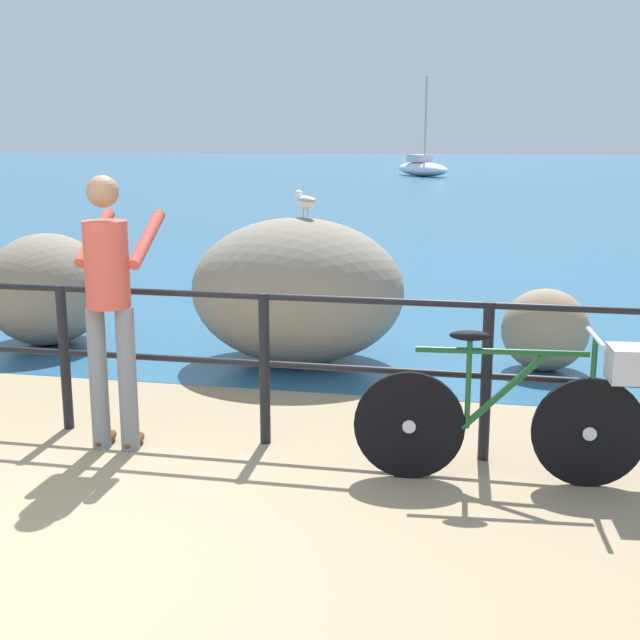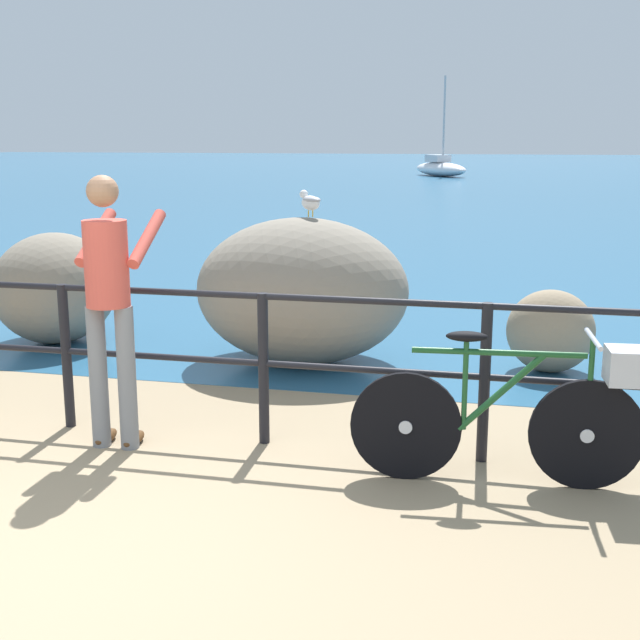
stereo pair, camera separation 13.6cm
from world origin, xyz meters
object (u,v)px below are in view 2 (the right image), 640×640
Objects in this scene: person_at_railing at (110,299)px; bicycle at (522,410)px; breakwater_boulder_main at (302,291)px; seagull at (310,201)px; breakwater_boulder_left at (55,288)px; breakwater_boulder_right at (550,331)px; sailboat at (440,168)px.

bicycle is at bearing -92.69° from person_at_railing.
person_at_railing reaches higher than breakwater_boulder_main.
seagull is (0.06, 0.08, 0.79)m from breakwater_boulder_main.
seagull is (0.73, 2.44, 0.46)m from person_at_railing.
breakwater_boulder_left is at bearing 176.28° from breakwater_boulder_main.
seagull reaches higher than breakwater_boulder_left.
breakwater_boulder_right is 0.15× the size of sailboat.
breakwater_boulder_right is at bearing 4.21° from breakwater_boulder_main.
seagull is at bearing -1.81° from breakwater_boulder_left.
breakwater_boulder_right is (2.85, 2.52, -0.63)m from person_at_railing.
breakwater_boulder_left is 1.72× the size of breakwater_boulder_right.
bicycle is 0.95× the size of person_at_railing.
person_at_railing reaches higher than bicycle.
breakwater_boulder_left is at bearing -36.15° from sailboat.
sailboat reaches higher than bicycle.
bicycle is 3.10m from breakwater_boulder_main.
person_at_railing is 6.10× the size of seagull.
sailboat reaches higher than breakwater_boulder_right.
sailboat is (-3.98, 38.74, -0.04)m from bicycle.
sailboat is (0.51, 36.16, -0.12)m from breakwater_boulder_left.
bicycle is 1.31× the size of breakwater_boulder_left.
breakwater_boulder_right is at bearing -49.91° from person_at_railing.
person_at_railing is 3.86m from breakwater_boulder_right.
person_at_railing is at bearing -33.30° from sailboat.
person_at_railing is at bearing -105.80° from breakwater_boulder_main.
person_at_railing is at bearing 173.84° from bicycle.
sailboat reaches higher than breakwater_boulder_main.
breakwater_boulder_main is (0.67, 2.36, -0.34)m from person_at_railing.
seagull is at bearing -177.92° from breakwater_boulder_right.
sailboat reaches higher than seagull.
bicycle is at bearing 173.04° from seagull.
breakwater_boulder_right is at bearing -131.71° from seagull.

